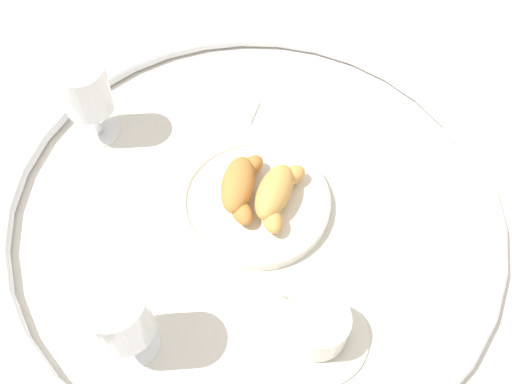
{
  "coord_description": "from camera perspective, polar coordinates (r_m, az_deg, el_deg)",
  "views": [
    {
      "loc": [
        0.45,
        0.07,
        0.69
      ],
      "look_at": [
        -0.0,
        0.01,
        0.03
      ],
      "focal_mm": 37.9,
      "sensor_mm": 36.0,
      "label": 1
    }
  ],
  "objects": [
    {
      "name": "table_chrome_rim",
      "position": [
        0.81,
        -0.55,
        -0.82
      ],
      "size": [
        0.75,
        0.75,
        0.02
      ],
      "primitive_type": "torus",
      "color": "silver",
      "rests_on": "ground_plane"
    },
    {
      "name": "croissant_small",
      "position": [
        0.79,
        2.16,
        -0.08
      ],
      "size": [
        0.13,
        0.08,
        0.04
      ],
      "color": "#D6994C",
      "rests_on": "pastry_plate"
    },
    {
      "name": "coffee_cup_near",
      "position": [
        0.71,
        6.52,
        -14.02
      ],
      "size": [
        0.14,
        0.14,
        0.06
      ],
      "color": "silver",
      "rests_on": "ground_plane"
    },
    {
      "name": "sugar_packet",
      "position": [
        0.94,
        -1.06,
        8.68
      ],
      "size": [
        0.05,
        0.04,
        0.01
      ],
      "primitive_type": "cube",
      "rotation": [
        0.0,
        0.0,
        -0.16
      ],
      "color": "white",
      "rests_on": "ground_plane"
    },
    {
      "name": "juice_glass_right",
      "position": [
        0.66,
        -14.16,
        -12.61
      ],
      "size": [
        0.08,
        0.08,
        0.14
      ],
      "color": "white",
      "rests_on": "ground_plane"
    },
    {
      "name": "ground_plane",
      "position": [
        0.82,
        -0.54,
        -1.29
      ],
      "size": [
        2.2,
        2.2,
        0.0
      ],
      "primitive_type": "plane",
      "color": "silver"
    },
    {
      "name": "juice_glass_left",
      "position": [
        0.88,
        -17.56,
        10.04
      ],
      "size": [
        0.08,
        0.08,
        0.14
      ],
      "color": "white",
      "rests_on": "ground_plane"
    },
    {
      "name": "pastry_plate",
      "position": [
        0.82,
        0.0,
        -0.78
      ],
      "size": [
        0.23,
        0.23,
        0.02
      ],
      "color": "silver",
      "rests_on": "ground_plane"
    },
    {
      "name": "croissant_large",
      "position": [
        0.8,
        -1.7,
        0.72
      ],
      "size": [
        0.14,
        0.06,
        0.04
      ],
      "color": "#BC7A38",
      "rests_on": "pastry_plate"
    }
  ]
}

